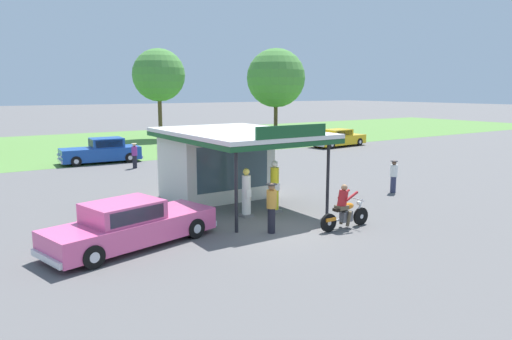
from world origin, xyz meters
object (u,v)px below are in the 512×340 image
Objects in this scene: featured_classic_sedan at (131,226)px; parked_car_back_row_far_left at (102,152)px; parked_car_back_row_centre_left at (220,140)px; gas_pump_offside at (275,188)px; parked_car_second_row_spare at (338,138)px; motorcycle_with_rider at (344,210)px; bystander_leaning_by_kiosk at (394,176)px; bystander_admiring_sedan at (271,206)px; gas_pump_nearside at (246,195)px; bystander_chatting_near_pumps at (135,155)px.

featured_classic_sedan is 1.08× the size of parked_car_back_row_far_left.
parked_car_back_row_centre_left is (10.45, 2.57, -0.08)m from parked_car_back_row_far_left.
gas_pump_offside is 6.27m from featured_classic_sedan.
motorcycle_with_rider is at bearing -132.72° from parked_car_second_row_spare.
gas_pump_offside reaches higher than parked_car_back_row_centre_left.
featured_classic_sedan is 12.96m from bystander_leaning_by_kiosk.
parked_car_second_row_spare is 25.88m from bystander_admiring_sedan.
gas_pump_offside is 0.37× the size of parked_car_second_row_spare.
parked_car_back_row_far_left is (4.15, 17.83, 0.08)m from featured_classic_sedan.
bystander_leaning_by_kiosk is at bearing 26.49° from motorcycle_with_rider.
featured_classic_sedan is at bearing 163.82° from bystander_admiring_sedan.
featured_classic_sedan is at bearing -103.12° from parked_car_back_row_far_left.
parked_car_back_row_far_left is at bearing 97.61° from motorcycle_with_rider.
motorcycle_with_rider is 6.81m from bystander_leaning_by_kiosk.
gas_pump_nearside is 0.32× the size of featured_classic_sedan.
gas_pump_offside is 21.16m from parked_car_back_row_centre_left.
parked_car_back_row_far_left reaches higher than parked_car_back_row_centre_left.
parked_car_second_row_spare is at bearing 38.54° from gas_pump_nearside.
motorcycle_with_rider is (0.65, -3.25, -0.29)m from gas_pump_offside.
bystander_admiring_sedan reaches higher than parked_car_back_row_centre_left.
bystander_chatting_near_pumps is at bearing 95.63° from motorcycle_with_rider.
parked_car_second_row_spare is (18.84, 15.00, -0.17)m from gas_pump_nearside.
gas_pump_nearside is 0.34× the size of parked_car_second_row_spare.
bystander_chatting_near_pumps is (-9.41, -6.02, 0.18)m from parked_car_back_row_centre_left.
parked_car_back_row_centre_left is at bearing 13.83° from parked_car_back_row_far_left.
featured_classic_sedan is 3.35× the size of bystander_admiring_sedan.
gas_pump_offside is at bearing 52.10° from bystander_admiring_sedan.
parked_car_second_row_spare is at bearing -5.37° from parked_car_back_row_far_left.
parked_car_back_row_centre_left is (9.75, 19.41, -0.20)m from gas_pump_nearside.
parked_car_back_row_centre_left is at bearing 54.39° from featured_classic_sedan.
bystander_admiring_sedan is (4.42, -1.28, 0.27)m from featured_classic_sedan.
parked_car_second_row_spare is at bearing 54.73° from bystander_leaning_by_kiosk.
gas_pump_nearside is 21.73m from parked_car_back_row_centre_left.
bystander_leaning_by_kiosk is (6.75, -0.21, -0.13)m from gas_pump_offside.
parked_car_second_row_spare is (16.85, 18.25, 0.03)m from motorcycle_with_rider.
parked_car_second_row_spare is 3.57× the size of bystander_chatting_near_pumps.
bystander_leaning_by_kiosk is at bearing -1.79° from gas_pump_offside.
gas_pump_nearside reaches higher than motorcycle_with_rider.
gas_pump_nearside reaches higher than parked_car_second_row_spare.
bystander_leaning_by_kiosk is (-10.76, -15.22, 0.13)m from parked_car_second_row_spare.
gas_pump_nearside is at bearing -87.62° from parked_car_back_row_far_left.
featured_classic_sedan is at bearing -176.57° from bystander_leaning_by_kiosk.
bystander_admiring_sedan reaches higher than featured_classic_sedan.
bystander_chatting_near_pumps is 15.65m from bystander_leaning_by_kiosk.
bystander_leaning_by_kiosk is (8.78, -17.05, 0.07)m from parked_car_back_row_far_left.
bystander_chatting_near_pumps reaches higher than bystander_leaning_by_kiosk.
bystander_admiring_sedan reaches higher than motorcycle_with_rider.
bystander_leaning_by_kiosk is at bearing -125.27° from parked_car_second_row_spare.
gas_pump_offside is at bearing -85.79° from bystander_chatting_near_pumps.
motorcycle_with_rider is 1.27× the size of bystander_admiring_sedan.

